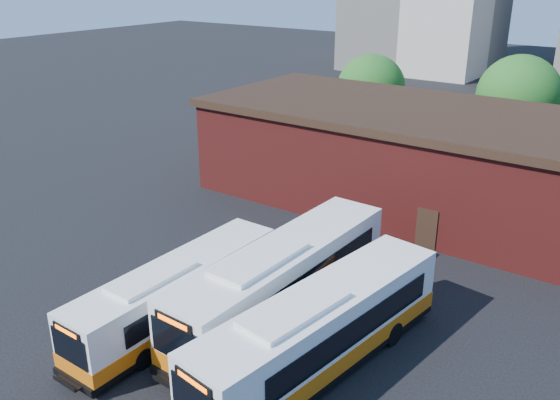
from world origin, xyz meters
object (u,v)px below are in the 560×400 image
Objects in this scene: transit_worker at (185,399)px; bus_east at (320,334)px; bus_midwest at (178,296)px; bus_mideast at (282,284)px.

bus_east is at bearing -3.43° from transit_worker.
bus_east is 5.67m from transit_worker.
bus_east reaches higher than bus_midwest.
bus_mideast is at bearing 154.61° from bus_east.
bus_mideast reaches higher than bus_midwest.
bus_mideast is 1.04× the size of bus_east.
bus_east is (6.70, 0.99, 0.19)m from bus_midwest.
bus_mideast is 4.00m from bus_east.
bus_east is at bearing -31.78° from bus_mideast.
bus_midwest is 0.87× the size of bus_east.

